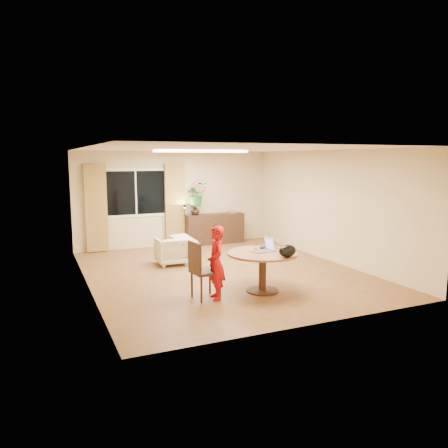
% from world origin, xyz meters
% --- Properties ---
extents(floor, '(6.50, 6.50, 0.00)m').
position_xyz_m(floor, '(0.00, 0.00, 0.00)').
color(floor, brown).
rests_on(floor, ground).
extents(ceiling, '(6.50, 6.50, 0.00)m').
position_xyz_m(ceiling, '(0.00, 0.00, 2.60)').
color(ceiling, white).
rests_on(ceiling, wall_back).
extents(wall_back, '(5.50, 0.00, 5.50)m').
position_xyz_m(wall_back, '(0.00, 3.25, 1.30)').
color(wall_back, beige).
rests_on(wall_back, floor).
extents(wall_left, '(0.00, 6.50, 6.50)m').
position_xyz_m(wall_left, '(-2.75, 0.00, 1.30)').
color(wall_left, beige).
rests_on(wall_left, floor).
extents(wall_right, '(0.00, 6.50, 6.50)m').
position_xyz_m(wall_right, '(2.75, 0.00, 1.30)').
color(wall_right, beige).
rests_on(wall_right, floor).
extents(window, '(1.70, 0.03, 1.30)m').
position_xyz_m(window, '(-1.10, 3.23, 1.50)').
color(window, white).
rests_on(window, wall_back).
extents(curtain_left, '(0.55, 0.08, 2.25)m').
position_xyz_m(curtain_left, '(-2.15, 3.15, 1.15)').
color(curtain_left, olive).
rests_on(curtain_left, wall_back).
extents(curtain_right, '(0.55, 0.08, 2.25)m').
position_xyz_m(curtain_right, '(-0.05, 3.15, 1.15)').
color(curtain_right, olive).
rests_on(curtain_right, wall_back).
extents(ceiling_panel, '(2.20, 0.35, 0.05)m').
position_xyz_m(ceiling_panel, '(0.00, 1.20, 2.57)').
color(ceiling_panel, white).
rests_on(ceiling_panel, ceiling).
extents(dining_table, '(1.28, 1.28, 0.73)m').
position_xyz_m(dining_table, '(0.12, -1.53, 0.57)').
color(dining_table, brown).
rests_on(dining_table, floor).
extents(dining_chair, '(0.53, 0.50, 1.01)m').
position_xyz_m(dining_chair, '(-0.97, -1.49, 0.51)').
color(dining_chair, black).
rests_on(dining_chair, floor).
extents(child, '(0.50, 0.37, 1.27)m').
position_xyz_m(child, '(-0.82, -1.59, 0.64)').
color(child, red).
rests_on(child, floor).
extents(laptop, '(0.43, 0.32, 0.26)m').
position_xyz_m(laptop, '(0.13, -1.49, 0.86)').
color(laptop, '#B7B7BC').
rests_on(laptop, dining_table).
extents(tumbler, '(0.07, 0.07, 0.10)m').
position_xyz_m(tumbler, '(0.13, -1.24, 0.78)').
color(tumbler, white).
rests_on(tumbler, dining_table).
extents(wine_glass, '(0.08, 0.08, 0.19)m').
position_xyz_m(wine_glass, '(0.55, -1.32, 0.82)').
color(wine_glass, white).
rests_on(wine_glass, dining_table).
extents(pot_lid, '(0.25, 0.25, 0.04)m').
position_xyz_m(pot_lid, '(0.35, -1.24, 0.75)').
color(pot_lid, white).
rests_on(pot_lid, dining_table).
extents(handbag, '(0.37, 0.28, 0.22)m').
position_xyz_m(handbag, '(0.32, -2.04, 0.84)').
color(handbag, black).
rests_on(handbag, dining_table).
extents(armchair, '(0.69, 0.71, 0.63)m').
position_xyz_m(armchair, '(-0.78, 1.12, 0.32)').
color(armchair, beige).
rests_on(armchair, floor).
extents(throw, '(0.61, 0.67, 0.03)m').
position_xyz_m(throw, '(-0.49, 1.09, 0.65)').
color(throw, beige).
rests_on(throw, armchair).
extents(sideboard, '(1.70, 0.42, 0.85)m').
position_xyz_m(sideboard, '(1.06, 3.01, 0.43)').
color(sideboard, black).
rests_on(sideboard, floor).
extents(vase, '(0.27, 0.27, 0.25)m').
position_xyz_m(vase, '(0.48, 3.01, 0.97)').
color(vase, black).
rests_on(vase, sideboard).
extents(bouquet, '(0.69, 0.63, 0.66)m').
position_xyz_m(bouquet, '(0.52, 3.01, 1.43)').
color(bouquet, '#225C24').
rests_on(bouquet, vase).
extents(book_stack, '(0.19, 0.15, 0.07)m').
position_xyz_m(book_stack, '(1.64, 3.01, 0.89)').
color(book_stack, brown).
rests_on(book_stack, sideboard).
extents(desk_lamp, '(0.17, 0.17, 0.32)m').
position_xyz_m(desk_lamp, '(0.16, 2.96, 1.01)').
color(desk_lamp, black).
rests_on(desk_lamp, sideboard).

